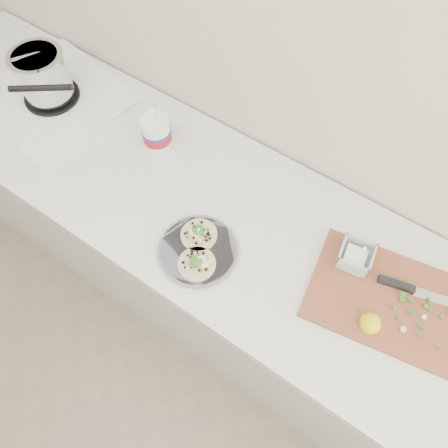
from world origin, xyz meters
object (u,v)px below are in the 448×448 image
Objects in this scene: cutboard at (387,294)px; stove at (47,83)px; tub at (156,131)px; taco_plate at (198,249)px.

stove is at bearing 169.30° from cutboard.
tub is 0.46× the size of cutboard.
taco_plate is 1.10× the size of tub.
stove is at bearing -172.92° from tub.
taco_plate is at bearing -35.81° from tub.
taco_plate is (0.85, -0.21, -0.07)m from stove.
tub is at bearing 15.52° from stove.
stove reaches higher than taco_plate.
tub is (-0.38, 0.27, 0.05)m from taco_plate.
tub reaches higher than taco_plate.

